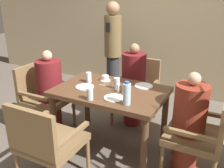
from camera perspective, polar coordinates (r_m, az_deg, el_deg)
The scene contains 22 objects.
ground_plane at distance 3.12m, azimuth -0.35°, elevation -14.28°, with size 16.00×16.00×0.00m, color #60564C.
wall_back at distance 4.48m, azimuth 12.32°, elevation 15.36°, with size 8.00×0.06×2.80m.
dining_table at distance 2.80m, azimuth -0.38°, elevation -3.32°, with size 1.21×0.81×0.76m.
chair_left_side at distance 3.40m, azimuth -15.58°, elevation -2.28°, with size 0.54×0.54×0.89m.
diner_in_left_chair at distance 3.29m, azimuth -13.91°, elevation -1.67°, with size 0.32×0.32×1.10m.
chair_far_side at distance 3.53m, azimuth 5.73°, elevation -0.73°, with size 0.54×0.54×0.89m.
diner_in_far_chair at distance 3.38m, azimuth 4.91°, elevation -0.08°, with size 0.32×0.32×1.15m.
chair_right_side at distance 2.61m, azimuth 19.98°, elevation -10.29°, with size 0.54×0.54×0.89m.
diner_in_right_chair at distance 2.59m, azimuth 17.11°, elevation -8.60°, with size 0.32×0.32×1.09m.
chair_near_corner at distance 2.41m, azimuth -14.85°, elevation -12.37°, with size 0.54×0.54×0.89m.
standing_host at distance 4.11m, azimuth 0.20°, elevation 7.91°, with size 0.28×0.31×1.62m.
plate_main_left at distance 2.52m, azimuth 0.45°, elevation -3.21°, with size 0.21×0.21×0.01m.
plate_main_right at distance 2.82m, azimuth -6.24°, elevation -0.66°, with size 0.21×0.21×0.01m.
plate_dessert_center at distance 2.85m, azimuth 7.23°, elevation -0.45°, with size 0.21×0.21×0.01m.
teacup_with_saucer at distance 3.01m, azimuth -1.53°, elevation 1.30°, with size 0.12×0.12×0.07m.
water_bottle at distance 2.36m, azimuth 3.40°, elevation -2.25°, with size 0.08×0.08×0.23m.
glass_tall_near at distance 2.96m, azimuth -5.33°, elevation 1.53°, with size 0.06×0.06×0.12m.
glass_tall_mid at distance 2.49m, azimuth -5.08°, elevation -2.27°, with size 0.06×0.06×0.12m.
glass_tall_far at distance 2.76m, azimuth 1.13°, elevation 0.18°, with size 0.06×0.06×0.12m.
salt_shaker at distance 2.67m, azimuth 1.43°, elevation -0.91°, with size 0.03×0.03×0.09m.
pepper_shaker at distance 2.66m, azimuth 2.19°, elevation -1.10°, with size 0.03×0.03×0.08m.
fork_beside_plate at distance 2.84m, azimuth -0.94°, elevation -0.44°, with size 0.19×0.03×0.00m.
Camera 1 is at (1.19, -2.26, 1.80)m, focal length 40.00 mm.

